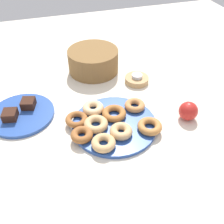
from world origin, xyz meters
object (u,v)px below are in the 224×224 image
donut_plate (114,124)px  candle_holder (137,80)px  apple (188,111)px  brownie_far (28,103)px  tealight (137,76)px  donut_4 (114,113)px  brownie_near (10,115)px  donut_1 (150,126)px  donut_0 (121,131)px  donut_7 (135,105)px  donut_2 (93,108)px  donut_3 (77,119)px  donut_6 (82,135)px  cake_plate (22,114)px  donut_8 (96,124)px  donut_5 (104,143)px  basket (93,61)px

donut_plate → candle_holder: size_ratio=2.94×
candle_holder → apple: apple is taller
brownie_far → tealight: (0.49, 0.05, 0.00)m
donut_4 → brownie_near: size_ratio=1.71×
brownie_near → donut_1: bearing=-23.4°
donut_0 → donut_7: (0.10, 0.12, -0.00)m
apple → candle_holder: bearing=108.5°
donut_2 → candle_holder: (0.25, 0.16, -0.02)m
candle_holder → tealight: bearing=0.0°
donut_0 → donut_2: size_ratio=0.98×
donut_1 → brownie_near: 0.53m
donut_plate → donut_7: donut_7 is taller
donut_3 → donut_6: (0.00, -0.09, 0.00)m
donut_plate → donut_2: size_ratio=3.80×
donut_7 → brownie_far: (-0.41, 0.13, 0.00)m
donut_4 → cake_plate: donut_4 is taller
brownie_near → apple: size_ratio=0.74×
donut_2 → donut_8: size_ratio=0.94×
brownie_near → donut_4: bearing=-15.3°
donut_plate → donut_0: bearing=-85.0°
donut_2 → donut_7: bearing=-10.5°
donut_3 → donut_7: donut_7 is taller
donut_6 → donut_7: donut_6 is taller
brownie_far → donut_plate: bearing=-32.8°
brownie_near → donut_5: bearing=-38.3°
donut_4 → candle_holder: (0.18, 0.21, -0.01)m
cake_plate → candle_holder: bearing=9.4°
donut_7 → cake_plate: (-0.44, 0.10, -0.02)m
brownie_near → brownie_far: (0.07, 0.05, 0.00)m
donut_plate → candle_holder: bearing=53.0°
donut_0 → donut_2: bearing=112.8°
donut_2 → donut_0: bearing=-67.2°
donut_0 → donut_3: bearing=141.4°
donut_plate → donut_3: 0.14m
donut_8 → apple: (0.36, -0.04, 0.01)m
cake_plate → brownie_far: (0.03, 0.03, 0.02)m
donut_plate → donut_3: donut_3 is taller
donut_2 → brownie_far: size_ratio=1.54×
brownie_far → donut_7: bearing=-18.2°
donut_5 → apple: apple is taller
donut_7 → brownie_far: brownie_far is taller
apple → donut_plate: bearing=171.7°
donut_1 → donut_4: bearing=134.1°
donut_6 → donut_8: 0.07m
donut_3 → donut_4: bearing=-4.2°
donut_plate → brownie_near: bearing=159.0°
brownie_near → basket: bearing=33.9°
donut_1 → brownie_far: brownie_far is taller
donut_plate → donut_8: donut_8 is taller
donut_0 → donut_plate: bearing=95.0°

